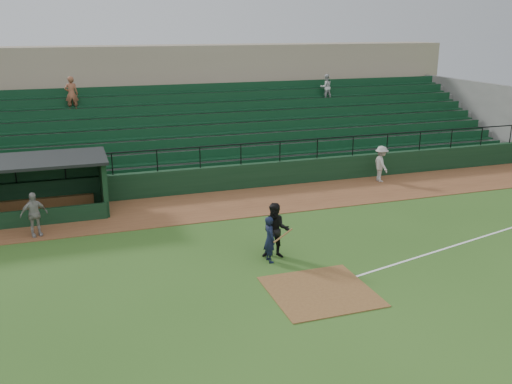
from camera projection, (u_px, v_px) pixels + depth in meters
name	position (u px, v px, depth m)	size (l,w,h in m)	color
ground	(307.00, 278.00, 17.51)	(90.00, 90.00, 0.00)	#2D521A
warning_track	(234.00, 203.00, 24.76)	(40.00, 4.00, 0.03)	brown
home_plate_dirt	(320.00, 291.00, 16.60)	(3.00, 3.00, 0.03)	brown
foul_line	(488.00, 235.00, 21.06)	(18.00, 0.09, 0.01)	white
stadium_structure	(192.00, 122.00, 31.77)	(38.00, 13.08, 6.40)	black
batter_at_plate	(270.00, 239.00, 18.51)	(1.00, 0.67, 1.60)	black
umpire	(276.00, 231.00, 18.81)	(0.94, 0.73, 1.93)	black
runner	(381.00, 164.00, 27.96)	(1.17, 0.67, 1.81)	#AAA59F
dugout_player_a	(34.00, 214.00, 20.68)	(0.99, 0.41, 1.70)	gray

